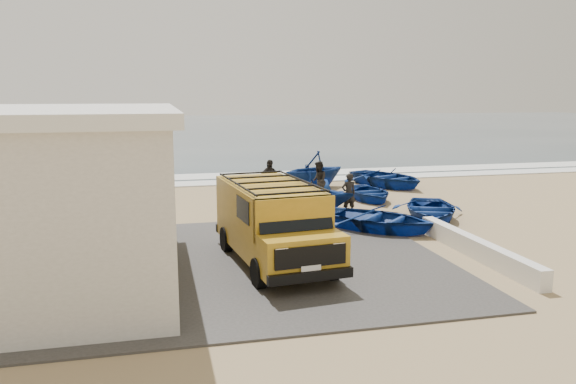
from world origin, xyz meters
TOP-DOWN VIEW (x-y plane):
  - ground at (0.00, 0.00)m, footprint 160.00×160.00m
  - slab at (-2.00, -2.00)m, footprint 12.00×10.00m
  - ocean at (0.00, 56.00)m, footprint 180.00×88.00m
  - surf_line at (0.00, 12.00)m, footprint 180.00×1.60m
  - surf_wash at (0.00, 14.50)m, footprint 180.00×2.20m
  - building at (-7.50, -2.00)m, footprint 8.40×9.40m
  - parapet at (5.00, -3.00)m, footprint 0.35×6.00m
  - van at (-0.77, -2.18)m, footprint 2.64×5.50m
  - boat_near_left at (3.46, 0.61)m, footprint 4.83×4.85m
  - boat_near_right at (5.99, 1.72)m, footprint 3.91×4.51m
  - boat_mid_left at (2.13, 3.92)m, footprint 4.09×3.94m
  - boat_mid_right at (5.20, 5.90)m, footprint 2.43×3.35m
  - boat_far_left at (3.74, 9.47)m, footprint 4.40×4.15m
  - boat_far_right at (7.41, 9.08)m, footprint 4.54×5.24m
  - fisherman_front at (3.38, 3.38)m, footprint 0.61×0.42m
  - fisherman_middle at (3.01, 6.24)m, footprint 0.85×0.98m
  - fisherman_back at (0.94, 6.78)m, footprint 1.14×0.73m

SIDE VIEW (x-z plane):
  - ground at x=0.00m, z-range 0.00..0.00m
  - ocean at x=0.00m, z-range 0.00..0.01m
  - surf_wash at x=0.00m, z-range 0.00..0.04m
  - slab at x=-2.00m, z-range 0.00..0.05m
  - surf_line at x=0.00m, z-range 0.00..0.06m
  - parapet at x=5.00m, z-range 0.00..0.55m
  - boat_mid_right at x=5.20m, z-range 0.00..0.68m
  - boat_near_right at x=5.99m, z-range 0.00..0.78m
  - boat_near_left at x=3.46m, z-range 0.00..0.83m
  - boat_far_right at x=7.41m, z-range 0.00..0.91m
  - fisherman_front at x=3.38m, z-range 0.00..1.60m
  - boat_mid_left at x=2.13m, z-range 0.00..1.66m
  - fisherman_middle at x=3.01m, z-range 0.00..1.74m
  - fisherman_back at x=0.94m, z-range 0.00..1.80m
  - boat_far_left at x=3.74m, z-range 0.00..1.84m
  - van at x=-0.77m, z-range 0.09..2.36m
  - building at x=-7.50m, z-range 0.01..4.31m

